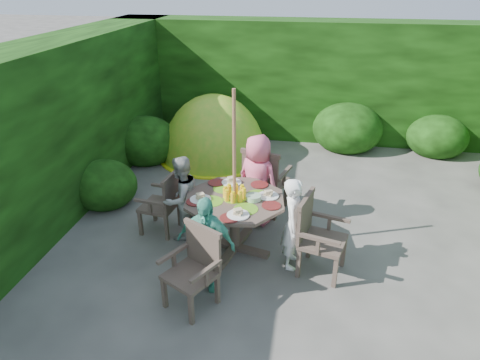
% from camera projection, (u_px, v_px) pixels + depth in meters
% --- Properties ---
extents(ground, '(60.00, 60.00, 0.00)m').
position_uv_depth(ground, '(313.00, 228.00, 6.28)').
color(ground, '#484540').
rests_on(ground, ground).
extents(hedge_enclosure, '(9.00, 9.00, 2.50)m').
position_uv_depth(hedge_enclosure, '(321.00, 119.00, 6.91)').
color(hedge_enclosure, black).
rests_on(hedge_enclosure, ground).
extents(patio_table, '(1.63, 1.63, 0.94)m').
position_uv_depth(patio_table, '(235.00, 207.00, 5.52)').
color(patio_table, '#3E3129').
rests_on(patio_table, ground).
extents(parasol_pole, '(0.05, 0.05, 2.20)m').
position_uv_depth(parasol_pole, '(234.00, 176.00, 5.33)').
color(parasol_pole, brown).
rests_on(parasol_pole, ground).
extents(garden_chair_right, '(0.64, 0.69, 0.97)m').
position_uv_depth(garden_chair_right, '(317.00, 235.00, 5.19)').
color(garden_chair_right, '#3E3129').
rests_on(garden_chair_right, ground).
extents(garden_chair_left, '(0.54, 0.59, 0.89)m').
position_uv_depth(garden_chair_left, '(164.00, 202.00, 6.01)').
color(garden_chair_left, '#3E3129').
rests_on(garden_chair_left, ground).
extents(garden_chair_back, '(0.75, 0.70, 1.04)m').
position_uv_depth(garden_chair_back, '(264.00, 180.00, 6.46)').
color(garden_chair_back, '#3E3129').
rests_on(garden_chair_back, ground).
extents(garden_chair_front, '(0.70, 0.67, 0.90)m').
position_uv_depth(garden_chair_front, '(195.00, 267.00, 4.69)').
color(garden_chair_front, '#3E3129').
rests_on(garden_chair_front, ground).
extents(child_right, '(0.32, 0.46, 1.21)m').
position_uv_depth(child_right, '(294.00, 224.00, 5.26)').
color(child_right, white).
rests_on(child_right, ground).
extents(child_left, '(0.69, 0.74, 1.21)m').
position_uv_depth(child_left, '(181.00, 198.00, 5.84)').
color(child_left, '#9FA09B').
rests_on(child_left, ground).
extents(child_back, '(0.79, 0.69, 1.36)m').
position_uv_depth(child_back, '(258.00, 180.00, 6.17)').
color(child_back, '#F06385').
rests_on(child_back, ground).
extents(child_front, '(0.73, 0.37, 1.19)m').
position_uv_depth(child_front, '(206.00, 243.00, 4.89)').
color(child_front, '#4BB095').
rests_on(child_front, ground).
extents(dome_tent, '(2.22, 2.22, 2.53)m').
position_uv_depth(dome_tent, '(214.00, 156.00, 8.71)').
color(dome_tent, '#6BBC24').
rests_on(dome_tent, ground).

